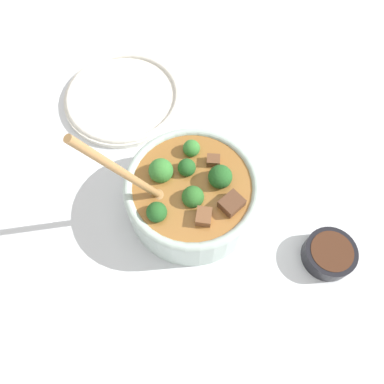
# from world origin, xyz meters

# --- Properties ---
(ground_plane) EXTENTS (4.00, 4.00, 0.00)m
(ground_plane) POSITION_xyz_m (0.00, 0.00, 0.00)
(ground_plane) COLOR silver
(stew_bowl) EXTENTS (0.23, 0.27, 0.29)m
(stew_bowl) POSITION_xyz_m (-0.00, -0.00, 0.05)
(stew_bowl) COLOR #B2C6BC
(stew_bowl) RESTS_ON ground_plane
(condiment_bowl) EXTENTS (0.09, 0.09, 0.04)m
(condiment_bowl) POSITION_xyz_m (0.17, 0.20, 0.02)
(condiment_bowl) COLOR black
(condiment_bowl) RESTS_ON ground_plane
(empty_plate) EXTENTS (0.25, 0.25, 0.02)m
(empty_plate) POSITION_xyz_m (-0.28, -0.07, 0.01)
(empty_plate) COLOR silver
(empty_plate) RESTS_ON ground_plane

